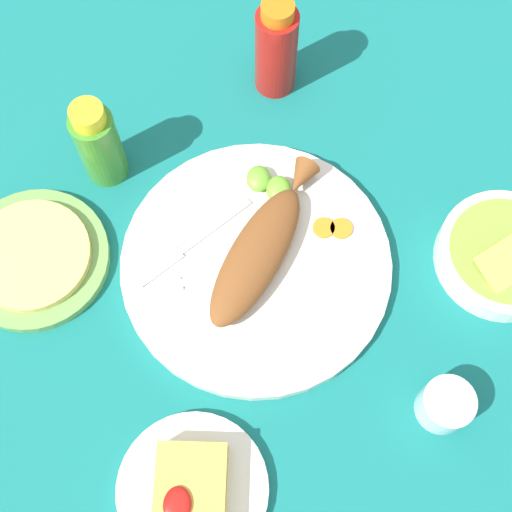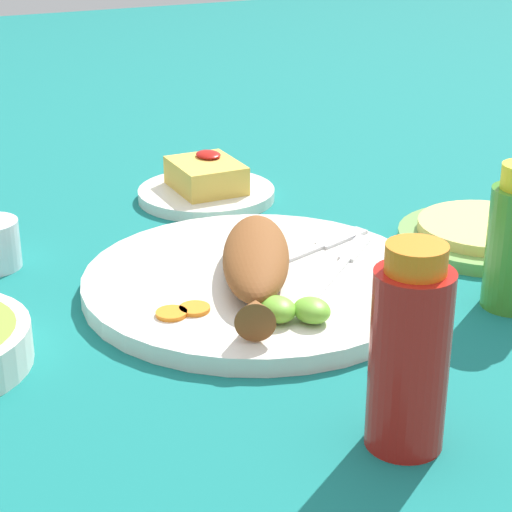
% 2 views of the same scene
% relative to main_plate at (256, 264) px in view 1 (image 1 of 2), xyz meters
% --- Properties ---
extents(ground_plane, '(4.00, 4.00, 0.00)m').
position_rel_main_plate_xyz_m(ground_plane, '(0.00, 0.00, -0.01)').
color(ground_plane, '#146B66').
extents(main_plate, '(0.35, 0.35, 0.02)m').
position_rel_main_plate_xyz_m(main_plate, '(0.00, 0.00, 0.00)').
color(main_plate, silver).
rests_on(main_plate, ground_plane).
extents(fried_fish, '(0.25, 0.16, 0.04)m').
position_rel_main_plate_xyz_m(fried_fish, '(-0.01, 0.01, 0.03)').
color(fried_fish, brown).
rests_on(fried_fish, main_plate).
extents(fork_near, '(0.07, 0.18, 0.00)m').
position_rel_main_plate_xyz_m(fork_near, '(0.03, -0.08, 0.01)').
color(fork_near, silver).
rests_on(fork_near, main_plate).
extents(fork_far, '(0.13, 0.15, 0.00)m').
position_rel_main_plate_xyz_m(fork_far, '(-0.02, -0.09, 0.01)').
color(fork_far, silver).
rests_on(fork_far, main_plate).
extents(carrot_slice_near, '(0.03, 0.03, 0.00)m').
position_rel_main_plate_xyz_m(carrot_slice_near, '(-0.05, 0.11, 0.01)').
color(carrot_slice_near, orange).
rests_on(carrot_slice_near, main_plate).
extents(carrot_slice_mid, '(0.03, 0.03, 0.00)m').
position_rel_main_plate_xyz_m(carrot_slice_mid, '(-0.05, 0.09, 0.01)').
color(carrot_slice_mid, orange).
rests_on(carrot_slice_mid, main_plate).
extents(lime_wedge_main, '(0.04, 0.03, 0.02)m').
position_rel_main_plate_xyz_m(lime_wedge_main, '(-0.10, 0.03, 0.02)').
color(lime_wedge_main, '#6BB233').
rests_on(lime_wedge_main, main_plate).
extents(lime_wedge_side, '(0.04, 0.03, 0.02)m').
position_rel_main_plate_xyz_m(lime_wedge_side, '(-0.11, 0.00, 0.02)').
color(lime_wedge_side, '#6BB233').
rests_on(lime_wedge_side, main_plate).
extents(hot_sauce_bottle_red, '(0.06, 0.06, 0.16)m').
position_rel_main_plate_xyz_m(hot_sauce_bottle_red, '(-0.29, 0.02, 0.07)').
color(hot_sauce_bottle_red, '#B21914').
rests_on(hot_sauce_bottle_red, ground_plane).
extents(hot_sauce_bottle_green, '(0.06, 0.06, 0.14)m').
position_rel_main_plate_xyz_m(hot_sauce_bottle_green, '(-0.14, -0.21, 0.06)').
color(hot_sauce_bottle_green, '#3D8428').
rests_on(hot_sauce_bottle_green, ground_plane).
extents(salt_cup, '(0.06, 0.06, 0.05)m').
position_rel_main_plate_xyz_m(salt_cup, '(0.18, 0.23, 0.01)').
color(salt_cup, silver).
rests_on(salt_cup, ground_plane).
extents(side_plate_fries, '(0.18, 0.18, 0.01)m').
position_rel_main_plate_xyz_m(side_plate_fries, '(0.28, -0.06, -0.00)').
color(side_plate_fries, silver).
rests_on(side_plate_fries, ground_plane).
extents(fries_pile, '(0.10, 0.08, 0.04)m').
position_rel_main_plate_xyz_m(fries_pile, '(0.28, -0.07, 0.02)').
color(fries_pile, gold).
rests_on(fries_pile, side_plate_fries).
extents(guacamole_bowl, '(0.17, 0.17, 0.05)m').
position_rel_main_plate_xyz_m(guacamole_bowl, '(-0.02, 0.32, 0.01)').
color(guacamole_bowl, white).
rests_on(guacamole_bowl, ground_plane).
extents(tortilla_plate, '(0.20, 0.20, 0.01)m').
position_rel_main_plate_xyz_m(tortilla_plate, '(0.00, -0.29, -0.00)').
color(tortilla_plate, '#6B9E4C').
rests_on(tortilla_plate, ground_plane).
extents(tortilla_stack, '(0.15, 0.15, 0.01)m').
position_rel_main_plate_xyz_m(tortilla_stack, '(0.00, -0.29, 0.01)').
color(tortilla_stack, '#E0C666').
rests_on(tortilla_stack, tortilla_plate).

